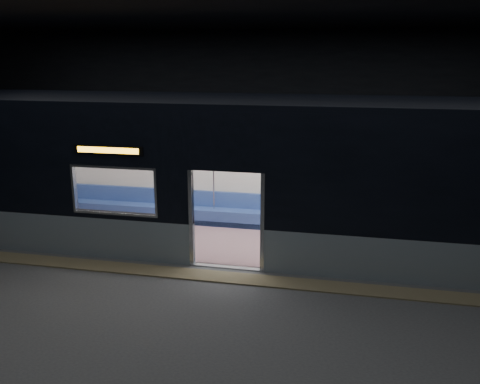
% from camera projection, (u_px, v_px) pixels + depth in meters
% --- Properties ---
extents(station_floor, '(24.00, 14.00, 0.01)m').
position_uv_depth(station_floor, '(214.00, 290.00, 9.52)').
color(station_floor, '#47494C').
rests_on(station_floor, ground).
extents(station_envelope, '(24.00, 14.00, 5.00)m').
position_uv_depth(station_envelope, '(211.00, 91.00, 8.56)').
color(station_envelope, black).
rests_on(station_envelope, station_floor).
extents(tactile_strip, '(22.80, 0.50, 0.03)m').
position_uv_depth(tactile_strip, '(221.00, 277.00, 10.03)').
color(tactile_strip, '#8C7F59').
rests_on(tactile_strip, station_floor).
extents(metro_car, '(18.00, 3.04, 3.35)m').
position_uv_depth(metro_car, '(242.00, 166.00, 11.44)').
color(metro_car, '#86929F').
rests_on(metro_car, station_floor).
extents(passenger, '(0.41, 0.69, 1.36)m').
position_uv_depth(passenger, '(362.00, 205.00, 12.11)').
color(passenger, black).
rests_on(passenger, metro_car).
extents(handbag, '(0.31, 0.27, 0.14)m').
position_uv_depth(handbag, '(360.00, 212.00, 11.94)').
color(handbag, black).
rests_on(handbag, passenger).
extents(transit_map, '(1.06, 0.03, 0.69)m').
position_uv_depth(transit_map, '(464.00, 178.00, 11.77)').
color(transit_map, white).
rests_on(transit_map, metro_car).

